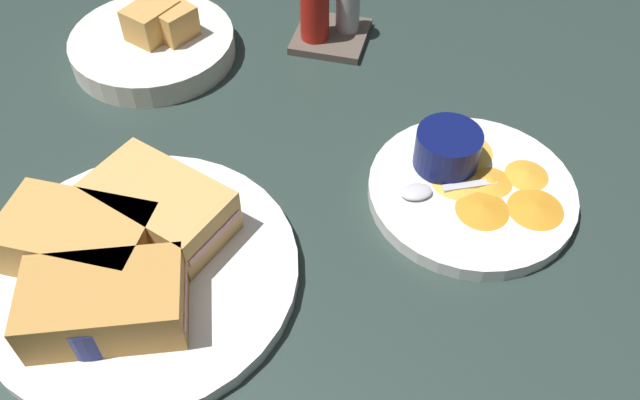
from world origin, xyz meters
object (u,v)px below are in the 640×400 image
at_px(sandwich_half_near, 161,206).
at_px(plate_chips_companion, 471,192).
at_px(condiment_caddy, 327,17).
at_px(spoon_by_gravy_ramekin, 429,190).
at_px(bread_basket_rear, 154,42).
at_px(ramekin_dark_sauce, 90,312).
at_px(sandwich_half_far, 78,238).
at_px(sandwich_half_extra, 105,303).
at_px(plate_sandwich_main, 142,273).
at_px(spoon_by_dark_ramekin, 150,283).
at_px(ramekin_light_gravy, 448,148).

height_order(sandwich_half_near, plate_chips_companion, sandwich_half_near).
bearing_deg(sandwich_half_near, condiment_caddy, 77.95).
bearing_deg(spoon_by_gravy_ramekin, bread_basket_rear, 156.15).
distance_m(sandwich_half_near, plate_chips_companion, 0.31).
height_order(sandwich_half_near, ramekin_dark_sauce, sandwich_half_near).
bearing_deg(sandwich_half_far, sandwich_half_near, 43.72).
distance_m(sandwich_half_extra, condiment_caddy, 0.46).
height_order(plate_sandwich_main, spoon_by_dark_ramekin, spoon_by_dark_ramekin).
bearing_deg(sandwich_half_extra, spoon_by_gravy_ramekin, 41.04).
xyz_separation_m(sandwich_half_near, sandwich_half_far, (-0.06, -0.05, 0.00)).
bearing_deg(ramekin_light_gravy, sandwich_half_extra, -134.58).
height_order(plate_sandwich_main, sandwich_half_near, sandwich_half_near).
height_order(sandwich_half_extra, spoon_by_gravy_ramekin, sandwich_half_extra).
distance_m(plate_sandwich_main, spoon_by_dark_ramekin, 0.03).
bearing_deg(sandwich_half_extra, plate_chips_companion, 39.02).
height_order(sandwich_half_far, ramekin_light_gravy, sandwich_half_far).
xyz_separation_m(sandwich_half_far, ramekin_light_gravy, (0.30, 0.20, -0.00)).
bearing_deg(plate_chips_companion, sandwich_half_far, -152.72).
xyz_separation_m(plate_sandwich_main, plate_chips_companion, (0.28, 0.17, 0.00)).
xyz_separation_m(sandwich_half_far, spoon_by_gravy_ramekin, (0.29, 0.15, -0.02)).
bearing_deg(plate_chips_companion, condiment_caddy, 132.29).
bearing_deg(plate_chips_companion, sandwich_half_near, -156.82).
relative_size(plate_sandwich_main, ramekin_dark_sauce, 4.10).
height_order(spoon_by_dark_ramekin, plate_chips_companion, spoon_by_dark_ramekin).
distance_m(bread_basket_rear, condiment_caddy, 0.22).
bearing_deg(condiment_caddy, plate_sandwich_main, -100.62).
bearing_deg(bread_basket_rear, plate_sandwich_main, -68.63).
relative_size(spoon_by_dark_ramekin, plate_chips_companion, 0.44).
xyz_separation_m(sandwich_half_near, ramekin_dark_sauce, (-0.01, -0.12, -0.00)).
relative_size(ramekin_dark_sauce, ramekin_light_gravy, 1.05).
bearing_deg(ramekin_light_gravy, sandwich_half_far, -146.81).
distance_m(spoon_by_dark_ramekin, spoon_by_gravy_ramekin, 0.28).
bearing_deg(ramekin_light_gravy, plate_chips_companion, -39.81).
bearing_deg(sandwich_half_extra, condiment_caddy, 80.48).
distance_m(spoon_by_dark_ramekin, plate_chips_companion, 0.32).
bearing_deg(spoon_by_gravy_ramekin, sandwich_half_near, -157.10).
bearing_deg(sandwich_half_far, condiment_caddy, 72.02).
relative_size(spoon_by_dark_ramekin, bread_basket_rear, 0.46).
bearing_deg(sandwich_half_far, ramekin_light_gravy, 33.19).
bearing_deg(sandwich_half_extra, ramekin_light_gravy, 45.42).
xyz_separation_m(sandwich_half_near, spoon_by_dark_ramekin, (0.02, -0.07, -0.02)).
bearing_deg(ramekin_dark_sauce, plate_sandwich_main, 79.72).
relative_size(sandwich_half_near, spoon_by_gravy_ramekin, 1.55).
bearing_deg(ramekin_light_gravy, bread_basket_rear, 162.83).
xyz_separation_m(sandwich_half_near, condiment_caddy, (0.07, 0.35, -0.01)).
distance_m(ramekin_light_gravy, bread_basket_rear, 0.39).
bearing_deg(plate_sandwich_main, bread_basket_rear, 111.37).
xyz_separation_m(ramekin_dark_sauce, ramekin_light_gravy, (0.26, 0.26, 0.00)).
relative_size(spoon_by_dark_ramekin, spoon_by_gravy_ramekin, 0.96).
bearing_deg(spoon_by_gravy_ramekin, spoon_by_dark_ramekin, -142.45).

